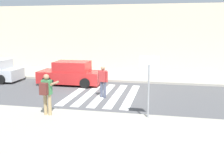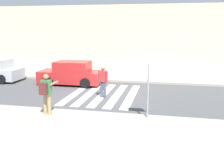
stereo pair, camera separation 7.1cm
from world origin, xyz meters
name	(u,v)px [view 2 (the right image)]	position (x,y,z in m)	size (l,w,h in m)	color
ground_plane	(102,95)	(0.00, 0.00, 0.00)	(120.00, 120.00, 0.00)	#4C4C4F
sidewalk_near	(57,140)	(0.00, -6.20, 0.07)	(60.00, 6.00, 0.14)	#9E998C
sidewalk_far	(121,75)	(0.00, 6.00, 0.07)	(60.00, 4.80, 0.14)	#9E998C
building_facade_far	(129,38)	(0.00, 10.40, 2.81)	(56.00, 4.00, 5.61)	beige
crosswalk_stripe_0	(76,93)	(-1.60, 0.20, 0.00)	(0.44, 5.20, 0.01)	silver
crosswalk_stripe_1	(90,94)	(-0.80, 0.20, 0.00)	(0.44, 5.20, 0.01)	silver
crosswalk_stripe_2	(103,94)	(0.00, 0.20, 0.00)	(0.44, 5.20, 0.01)	silver
crosswalk_stripe_3	(117,95)	(0.80, 0.20, 0.00)	(0.44, 5.20, 0.01)	silver
crosswalk_stripe_4	(131,96)	(1.60, 0.20, 0.00)	(0.44, 5.20, 0.01)	silver
stop_sign	(149,73)	(2.77, -3.53, 1.96)	(0.76, 0.08, 2.49)	gray
photographer_with_backpack	(46,91)	(-1.34, -4.08, 1.17)	(0.63, 0.88, 1.72)	tan
pedestrian_crossing	(103,80)	(0.17, -0.46, 0.97)	(0.56, 0.34, 1.72)	#474C60
parked_car_red	(71,74)	(-2.68, 2.30, 0.73)	(4.10, 1.92, 1.55)	red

